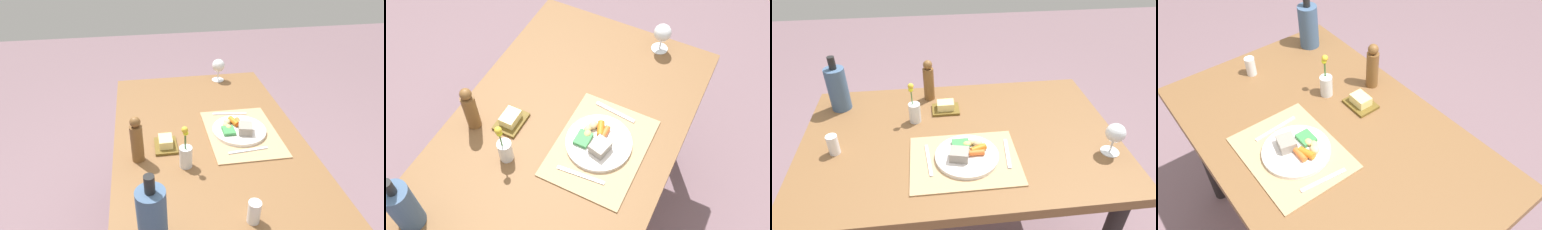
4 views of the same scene
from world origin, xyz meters
The scene contains 10 objects.
dining_table centered at (0.00, 0.00, 0.67)m, with size 1.37×0.88×0.77m.
placemat centered at (0.00, -0.16, 0.78)m, with size 0.43×0.33×0.01m, color tan.
dinner_plate centered at (0.01, -0.15, 0.79)m, with size 0.26×0.26×0.06m.
fork centered at (-0.14, -0.15, 0.78)m, with size 0.01×0.18×0.01m, color silver.
knife centered at (0.18, -0.15, 0.78)m, with size 0.02×0.18×0.01m, color silver.
cooler_bottle centered at (-0.56, 0.29, 0.88)m, with size 0.09×0.09×0.27m.
pepper_mill centered at (-0.12, 0.33, 0.87)m, with size 0.05×0.05×0.21m.
flower_vase centered at (-0.20, 0.13, 0.83)m, with size 0.05×0.05×0.20m.
butter_dish centered at (-0.05, 0.21, 0.79)m, with size 0.13×0.10×0.05m.
salt_shaker centered at (-0.52, -0.05, 0.82)m, with size 0.05×0.05×0.09m, color white.
Camera 4 is at (0.89, -0.59, 1.90)m, focal length 36.92 mm.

